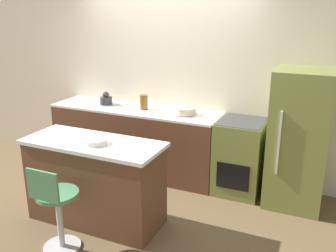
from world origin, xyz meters
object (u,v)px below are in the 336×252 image
object	(u,v)px
oven_range	(240,157)
refrigerator	(299,139)
kettle	(106,99)
stool_chair	(57,209)
mixing_bowl	(185,111)

from	to	relation	value
oven_range	refrigerator	world-z (taller)	refrigerator
refrigerator	kettle	distance (m)	2.64
refrigerator	stool_chair	xyz separation A→B (m)	(-1.95, -1.90, -0.37)
oven_range	mixing_bowl	world-z (taller)	mixing_bowl
refrigerator	stool_chair	size ratio (longest dim) A/B	1.80
oven_range	refrigerator	xyz separation A→B (m)	(0.68, -0.02, 0.34)
mixing_bowl	oven_range	bearing A→B (deg)	-0.83
kettle	stool_chair	bearing A→B (deg)	-70.51
stool_chair	mixing_bowl	world-z (taller)	mixing_bowl
refrigerator	mixing_bowl	distance (m)	1.44
mixing_bowl	stool_chair	bearing A→B (deg)	-104.95
kettle	mixing_bowl	distance (m)	1.20
stool_chair	mixing_bowl	bearing A→B (deg)	75.05
oven_range	stool_chair	world-z (taller)	oven_range
stool_chair	kettle	distance (m)	2.13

